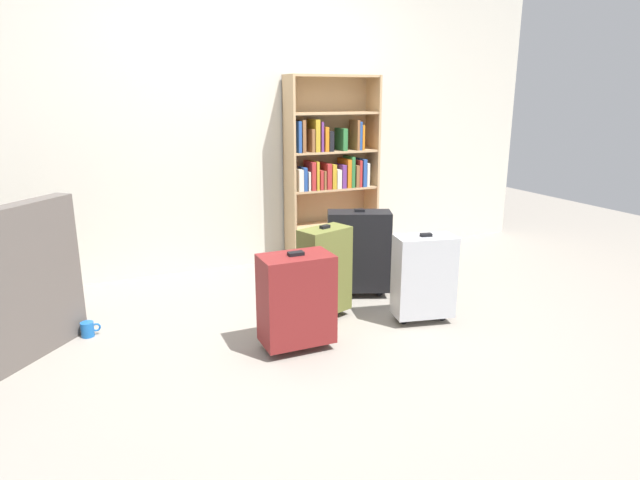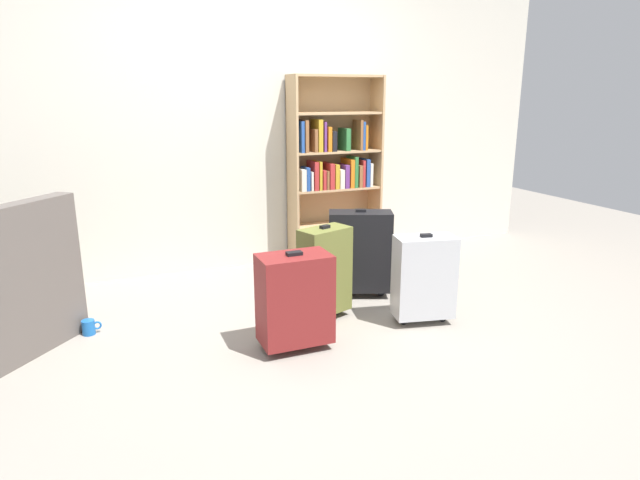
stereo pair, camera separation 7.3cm
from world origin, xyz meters
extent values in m
plane|color=gray|center=(0.00, 0.00, 0.00)|extent=(10.17, 10.17, 0.00)
cube|color=beige|center=(0.00, 1.74, 1.30)|extent=(5.81, 0.10, 2.60)
cube|color=tan|center=(0.35, 1.53, 0.82)|extent=(0.02, 0.27, 1.64)
cube|color=tan|center=(1.15, 1.53, 0.82)|extent=(0.02, 0.27, 1.64)
cube|color=tan|center=(0.75, 1.66, 0.82)|extent=(0.82, 0.02, 1.64)
cube|color=tan|center=(0.75, 1.53, 0.01)|extent=(0.78, 0.25, 0.02)
cube|color=tan|center=(0.75, 1.53, 0.34)|extent=(0.78, 0.25, 0.02)
cube|color=tan|center=(0.75, 1.53, 0.67)|extent=(0.78, 0.25, 0.02)
cube|color=tan|center=(0.75, 1.53, 0.99)|extent=(0.78, 0.25, 0.02)
cube|color=tan|center=(0.75, 1.53, 1.32)|extent=(0.78, 0.25, 0.02)
cube|color=tan|center=(0.75, 1.53, 1.63)|extent=(0.78, 0.25, 0.02)
cube|color=silver|center=(0.41, 1.49, 0.77)|extent=(0.04, 0.16, 0.18)
cube|color=#264C99|center=(0.45, 1.49, 0.78)|extent=(0.03, 0.15, 0.20)
cube|color=silver|center=(0.49, 1.51, 0.76)|extent=(0.02, 0.20, 0.16)
cube|color=#B22D2D|center=(0.53, 1.51, 0.80)|extent=(0.04, 0.20, 0.24)
cube|color=gold|center=(0.57, 1.50, 0.80)|extent=(0.02, 0.19, 0.25)
cube|color=#B22D2D|center=(0.60, 1.50, 0.76)|extent=(0.03, 0.18, 0.17)
cube|color=brown|center=(0.63, 1.51, 0.76)|extent=(0.02, 0.21, 0.16)
cube|color=#B22D2D|center=(0.68, 1.52, 0.79)|extent=(0.04, 0.21, 0.22)
cube|color=gold|center=(0.72, 1.50, 0.78)|extent=(0.04, 0.17, 0.21)
cube|color=silver|center=(0.77, 1.51, 0.76)|extent=(0.04, 0.21, 0.17)
cube|color=#66337F|center=(0.82, 1.51, 0.78)|extent=(0.04, 0.19, 0.20)
cube|color=orange|center=(0.87, 1.52, 0.80)|extent=(0.04, 0.22, 0.25)
cube|color=#2D7238|center=(0.91, 1.50, 0.81)|extent=(0.03, 0.19, 0.27)
cube|color=brown|center=(0.95, 1.52, 0.77)|extent=(0.03, 0.22, 0.19)
cube|color=#B22D2D|center=(0.98, 1.49, 0.79)|extent=(0.02, 0.16, 0.24)
cube|color=#264C99|center=(1.02, 1.51, 0.80)|extent=(0.04, 0.19, 0.25)
cube|color=silver|center=(1.06, 1.49, 0.78)|extent=(0.02, 0.16, 0.21)
cube|color=#264C99|center=(0.40, 1.52, 1.13)|extent=(0.03, 0.21, 0.26)
cube|color=brown|center=(0.44, 1.51, 1.14)|extent=(0.03, 0.20, 0.27)
cube|color=brown|center=(0.53, 1.51, 1.10)|extent=(0.03, 0.21, 0.19)
cube|color=gold|center=(0.57, 1.51, 1.14)|extent=(0.04, 0.20, 0.27)
cube|color=#66337F|center=(0.61, 1.52, 1.13)|extent=(0.02, 0.22, 0.25)
cube|color=orange|center=(0.65, 1.49, 1.11)|extent=(0.03, 0.15, 0.21)
cube|color=black|center=(0.69, 1.52, 1.09)|extent=(0.04, 0.22, 0.17)
cube|color=#2D7238|center=(0.82, 1.50, 1.10)|extent=(0.04, 0.18, 0.19)
cube|color=brown|center=(0.95, 1.49, 1.13)|extent=(0.02, 0.17, 0.26)
cube|color=#264C99|center=(0.97, 1.49, 1.13)|extent=(0.02, 0.16, 0.24)
cube|color=orange|center=(1.00, 1.52, 1.11)|extent=(0.02, 0.22, 0.21)
cube|color=#59514C|center=(-1.63, 0.52, 0.65)|extent=(0.55, 0.60, 0.50)
cube|color=#59514C|center=(-1.65, 0.93, 0.51)|extent=(0.59, 0.54, 0.22)
cylinder|color=#1959A5|center=(-1.36, 0.65, 0.05)|extent=(0.08, 0.08, 0.10)
torus|color=#1959A5|center=(-1.31, 0.65, 0.05)|extent=(0.06, 0.01, 0.06)
cube|color=black|center=(0.82, 1.13, 0.11)|extent=(0.46, 0.24, 0.22)
cube|color=red|center=(0.82, 1.13, 0.23)|extent=(0.47, 0.25, 0.05)
cube|color=brown|center=(0.14, 0.32, 0.34)|extent=(0.38, 0.29, 0.58)
cube|color=black|center=(0.14, 0.32, 0.64)|extent=(0.07, 0.06, 0.02)
cylinder|color=black|center=(0.02, 0.28, 0.03)|extent=(0.06, 0.06, 0.05)
cylinder|color=black|center=(0.25, 0.36, 0.03)|extent=(0.06, 0.06, 0.05)
cube|color=black|center=(0.55, 0.61, 0.35)|extent=(0.51, 0.37, 0.60)
cube|color=black|center=(0.55, 0.61, 0.66)|extent=(0.08, 0.07, 0.02)
cylinder|color=black|center=(0.40, 0.68, 0.03)|extent=(0.07, 0.07, 0.05)
cylinder|color=black|center=(0.70, 0.55, 0.03)|extent=(0.07, 0.07, 0.05)
cube|color=#B7BABF|center=(0.71, 0.00, 0.32)|extent=(0.42, 0.28, 0.54)
cube|color=black|center=(0.71, 0.00, 0.60)|extent=(0.08, 0.06, 0.02)
cylinder|color=black|center=(0.58, 0.03, 0.03)|extent=(0.06, 0.06, 0.05)
cylinder|color=black|center=(0.84, -0.03, 0.03)|extent=(0.06, 0.06, 0.05)
cube|color=maroon|center=(-0.21, -0.04, 0.32)|extent=(0.42, 0.25, 0.53)
cube|color=black|center=(-0.21, -0.04, 0.59)|extent=(0.09, 0.05, 0.02)
cylinder|color=black|center=(-0.35, -0.04, 0.03)|extent=(0.05, 0.05, 0.05)
cylinder|color=black|center=(-0.06, -0.04, 0.03)|extent=(0.05, 0.05, 0.05)
camera|label=1|loc=(-1.29, -2.85, 1.49)|focal=30.62mm
camera|label=2|loc=(-1.22, -2.87, 1.49)|focal=30.62mm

